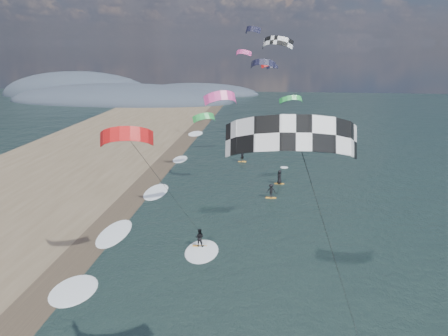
# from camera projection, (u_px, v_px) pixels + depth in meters

# --- Properties ---
(wet_sand_strip) EXTENTS (3.00, 240.00, 0.00)m
(wet_sand_strip) POSITION_uv_depth(u_px,v_px,m) (76.00, 260.00, 32.78)
(wet_sand_strip) COLOR #382D23
(wet_sand_strip) RESTS_ON ground
(coastal_hills) EXTENTS (80.00, 41.00, 15.00)m
(coastal_hills) POSITION_uv_depth(u_px,v_px,m) (114.00, 98.00, 129.77)
(coastal_hills) COLOR #3D4756
(coastal_hills) RESTS_ON ground
(kitesurfer_near_a) EXTENTS (7.74, 8.36, 14.23)m
(kitesurfer_near_a) POSITION_uv_depth(u_px,v_px,m) (316.00, 202.00, 14.48)
(kitesurfer_near_a) COLOR orange
(kitesurfer_near_a) RESTS_ON ground
(kitesurfer_near_b) EXTENTS (6.86, 8.43, 11.60)m
(kitesurfer_near_b) POSITION_uv_depth(u_px,v_px,m) (155.00, 178.00, 29.33)
(kitesurfer_near_b) COLOR orange
(kitesurfer_near_b) RESTS_ON ground
(far_kitesurfers) EXTENTS (6.07, 14.92, 1.77)m
(far_kitesurfers) POSITION_uv_depth(u_px,v_px,m) (266.00, 176.00, 50.66)
(far_kitesurfers) COLOR orange
(far_kitesurfers) RESTS_ON ground
(bg_kite_field) EXTENTS (15.31, 73.24, 12.02)m
(bg_kite_field) POSITION_uv_depth(u_px,v_px,m) (262.00, 69.00, 70.43)
(bg_kite_field) COLOR gray
(bg_kite_field) RESTS_ON ground
(shoreline_surf) EXTENTS (2.40, 79.40, 0.11)m
(shoreline_surf) POSITION_uv_depth(u_px,v_px,m) (114.00, 234.00, 37.19)
(shoreline_surf) COLOR white
(shoreline_surf) RESTS_ON ground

